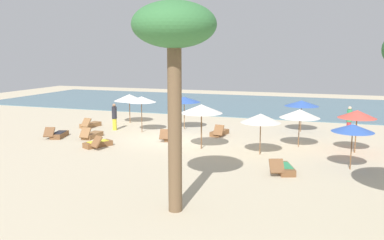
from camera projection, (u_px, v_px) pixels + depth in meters
The scene contains 21 objects.
ground_plane at pixel (167, 139), 23.29m from camera, with size 60.00×60.00×0.00m, color beige.
ocean_water at pixel (234, 104), 39.13m from camera, with size 48.00×16.00×0.06m, color slate.
umbrella_0 at pixel (261, 118), 19.56m from camera, with size 1.98×1.98×2.03m.
umbrella_1 at pixel (357, 114), 19.88m from camera, with size 1.86×1.86×2.15m.
umbrella_2 at pixel (201, 109), 20.70m from camera, with size 2.17×2.17×2.33m.
umbrella_3 at pixel (300, 114), 21.15m from camera, with size 2.10×2.10×2.02m.
umbrella_4 at pixel (302, 103), 25.31m from camera, with size 2.12×2.12×1.98m.
umbrella_5 at pixel (141, 99), 25.05m from camera, with size 1.83×1.83×2.26m.
umbrella_6 at pixel (353, 128), 17.03m from camera, with size 1.75×1.75×1.98m.
umbrella_7 at pixel (129, 98), 28.43m from camera, with size 2.15×2.15×2.05m.
umbrella_8 at pixel (184, 99), 26.11m from camera, with size 2.10×2.10×2.13m.
lounger_0 at pixel (284, 168), 16.85m from camera, with size 1.13×1.79×0.68m.
lounger_1 at pixel (98, 144), 21.39m from camera, with size 1.28×1.75×0.71m.
lounger_2 at pixel (219, 133), 24.41m from camera, with size 0.88×1.71×0.75m.
lounger_3 at pixel (171, 137), 23.22m from camera, with size 0.92×1.78×0.69m.
lounger_4 at pixel (90, 125), 27.08m from camera, with size 0.86×1.76×0.70m.
lounger_5 at pixel (59, 134), 23.82m from camera, with size 1.03×1.79×0.68m.
lounger_6 at pixel (92, 135), 23.66m from camera, with size 0.62×1.67×0.71m.
person_0 at pixel (114, 117), 25.95m from camera, with size 0.32×0.32×1.73m.
person_1 at pixel (349, 120), 24.84m from camera, with size 0.40×0.40×1.69m.
palm_0 at pixel (174, 35), 11.92m from camera, with size 2.52×2.52×6.46m.
Camera 1 is at (8.81, -21.06, 4.95)m, focal length 37.81 mm.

